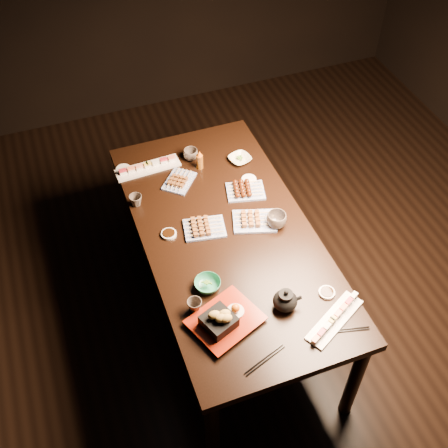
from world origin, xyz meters
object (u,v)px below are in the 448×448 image
(dining_table, at_px, (227,275))
(condiment_bottle, at_px, (200,160))
(teacup_far_right, at_px, (191,154))
(sushi_platter_far, at_px, (148,166))
(teacup_far_left, at_px, (136,201))
(tempura_tray, at_px, (225,315))
(edamame_bowl_green, at_px, (208,284))
(teacup_mid_right, at_px, (277,220))
(teapot, at_px, (285,299))
(edamame_bowl_cream, at_px, (240,159))
(yakitori_plate_center, at_px, (204,226))
(yakitori_plate_left, at_px, (179,179))
(teacup_near_left, at_px, (195,306))
(yakitori_plate_right, at_px, (255,219))
(sushi_platter_near, at_px, (335,318))

(dining_table, relative_size, condiment_bottle, 14.05)
(teacup_far_right, relative_size, condiment_bottle, 0.70)
(sushi_platter_far, xyz_separation_m, teacup_far_left, (-0.14, -0.27, 0.01))
(tempura_tray, bearing_deg, teacup_far_left, 81.15)
(edamame_bowl_green, bearing_deg, teacup_mid_right, 28.12)
(teapot, height_order, condiment_bottle, condiment_bottle)
(tempura_tray, bearing_deg, edamame_bowl_cream, 43.84)
(dining_table, bearing_deg, yakitori_plate_center, 145.32)
(teacup_far_right, bearing_deg, yakitori_plate_center, -100.83)
(edamame_bowl_green, height_order, teacup_far_left, teacup_far_left)
(yakitori_plate_left, relative_size, edamame_bowl_green, 1.52)
(dining_table, xyz_separation_m, condiment_bottle, (0.03, 0.55, 0.44))
(sushi_platter_far, height_order, teapot, teapot)
(edamame_bowl_cream, xyz_separation_m, condiment_bottle, (-0.25, 0.03, 0.05))
(teacup_near_left, bearing_deg, teacup_far_right, 72.95)
(yakitori_plate_left, bearing_deg, yakitori_plate_center, -136.84)
(yakitori_plate_left, bearing_deg, teacup_mid_right, -101.91)
(condiment_bottle, bearing_deg, tempura_tray, -102.39)
(tempura_tray, relative_size, teacup_near_left, 4.37)
(yakitori_plate_center, height_order, teacup_mid_right, teacup_mid_right)
(teapot, bearing_deg, edamame_bowl_green, 156.43)
(edamame_bowl_cream, xyz_separation_m, teacup_near_left, (-0.60, -0.93, 0.02))
(sushi_platter_far, xyz_separation_m, yakitori_plate_right, (0.43, -0.63, 0.01))
(dining_table, xyz_separation_m, sushi_platter_near, (0.28, -0.70, 0.40))
(teacup_near_left, distance_m, teapot, 0.43)
(yakitori_plate_right, height_order, teacup_far_left, teacup_far_left)
(yakitori_plate_left, distance_m, tempura_tray, 1.00)
(teacup_near_left, bearing_deg, teacup_far_left, 96.38)
(sushi_platter_near, relative_size, yakitori_plate_center, 1.60)
(edamame_bowl_cream, distance_m, teacup_near_left, 1.11)
(yakitori_plate_right, distance_m, condiment_bottle, 0.55)
(edamame_bowl_green, bearing_deg, teacup_far_right, 76.87)
(yakitori_plate_right, relative_size, tempura_tray, 0.74)
(yakitori_plate_right, height_order, tempura_tray, tempura_tray)
(condiment_bottle, bearing_deg, teapot, -86.73)
(edamame_bowl_green, bearing_deg, teapot, -37.64)
(yakitori_plate_center, bearing_deg, condiment_bottle, 84.48)
(yakitori_plate_left, distance_m, edamame_bowl_cream, 0.41)
(teacup_near_left, bearing_deg, edamame_bowl_cream, 57.32)
(teacup_far_left, xyz_separation_m, teacup_far_right, (0.41, 0.27, 0.00))
(dining_table, height_order, tempura_tray, tempura_tray)
(dining_table, relative_size, yakitori_plate_right, 7.69)
(yakitori_plate_right, relative_size, teapot, 1.66)
(edamame_bowl_cream, relative_size, teapot, 0.91)
(teacup_far_left, bearing_deg, yakitori_plate_center, -45.95)
(yakitori_plate_center, bearing_deg, sushi_platter_far, 115.65)
(yakitori_plate_left, height_order, edamame_bowl_green, yakitori_plate_left)
(sushi_platter_far, relative_size, tempura_tray, 1.23)
(edamame_bowl_green, relative_size, teapot, 0.93)
(edamame_bowl_green, distance_m, teacup_far_right, 0.98)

